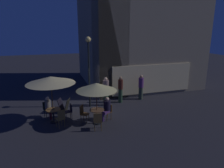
% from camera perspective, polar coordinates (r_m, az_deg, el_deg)
% --- Properties ---
extents(ground_plane, '(60.00, 60.00, 0.00)m').
position_cam_1_polar(ground_plane, '(13.03, -8.27, -6.59)').
color(ground_plane, '#25242A').
extents(cafe_building, '(8.89, 9.10, 9.63)m').
position_cam_1_polar(cafe_building, '(16.86, 3.35, 15.18)').
color(cafe_building, gray).
rests_on(cafe_building, ground).
extents(street_lamp_near_corner, '(0.33, 0.33, 4.37)m').
position_cam_1_polar(street_lamp_near_corner, '(12.37, -6.55, 7.06)').
color(street_lamp_near_corner, black).
rests_on(street_lamp_near_corner, ground).
extents(menu_sandwich_board, '(0.80, 0.76, 0.83)m').
position_cam_1_polar(menu_sandwich_board, '(12.38, -13.25, -5.89)').
color(menu_sandwich_board, black).
rests_on(menu_sandwich_board, ground).
extents(cafe_table_0, '(0.75, 0.75, 0.77)m').
position_cam_1_polar(cafe_table_0, '(10.67, -4.23, -8.20)').
color(cafe_table_0, black).
rests_on(cafe_table_0, ground).
extents(cafe_table_1, '(0.75, 0.75, 0.74)m').
position_cam_1_polar(cafe_table_1, '(11.19, -16.08, -7.76)').
color(cafe_table_1, black).
rests_on(cafe_table_1, ground).
extents(patio_umbrella_0, '(2.06, 2.06, 2.20)m').
position_cam_1_polar(patio_umbrella_0, '(10.19, -4.38, -0.84)').
color(patio_umbrella_0, black).
rests_on(patio_umbrella_0, ground).
extents(patio_umbrella_1, '(2.45, 2.45, 2.50)m').
position_cam_1_polar(patio_umbrella_1, '(10.65, -16.77, 1.04)').
color(patio_umbrella_1, black).
rests_on(patio_umbrella_1, ground).
extents(cafe_chair_0, '(0.54, 0.54, 0.92)m').
position_cam_1_polar(cafe_chair_0, '(10.95, -8.07, -7.79)').
color(cafe_chair_0, '#4D3318').
rests_on(cafe_chair_0, ground).
extents(cafe_chair_1, '(0.48, 0.48, 0.94)m').
position_cam_1_polar(cafe_chair_1, '(9.96, -4.00, -9.96)').
color(cafe_chair_1, brown).
rests_on(cafe_chair_1, ground).
extents(cafe_chair_2, '(0.51, 0.51, 0.85)m').
position_cam_1_polar(cafe_chair_2, '(11.15, -1.06, -7.38)').
color(cafe_chair_2, brown).
rests_on(cafe_chair_2, ground).
extents(cafe_chair_3, '(0.43, 0.43, 0.87)m').
position_cam_1_polar(cafe_chair_3, '(11.34, -11.81, -7.20)').
color(cafe_chair_3, black).
rests_on(cafe_chair_3, ground).
extents(cafe_chair_4, '(0.56, 0.56, 0.90)m').
position_cam_1_polar(cafe_chair_4, '(11.92, -17.59, -6.37)').
color(cafe_chair_4, black).
rests_on(cafe_chair_4, ground).
extents(cafe_chair_5, '(0.51, 0.51, 0.95)m').
position_cam_1_polar(cafe_chair_5, '(10.51, -14.15, -9.03)').
color(cafe_chair_5, brown).
rests_on(cafe_chair_5, ground).
extents(patron_seated_0, '(0.56, 0.50, 1.29)m').
position_cam_1_polar(patron_seated_0, '(11.00, -1.55, -6.50)').
color(patron_seated_0, '#53306E').
rests_on(patron_seated_0, ground).
extents(patron_seated_1, '(0.42, 0.51, 1.22)m').
position_cam_1_polar(patron_seated_1, '(11.75, -17.39, -6.00)').
color(patron_seated_1, '#53181E').
rests_on(patron_seated_1, ground).
extents(patron_standing_2, '(0.35, 0.35, 1.75)m').
position_cam_1_polar(patron_standing_2, '(14.30, 8.09, -0.86)').
color(patron_standing_2, '#343F31').
rests_on(patron_standing_2, ground).
extents(patron_standing_3, '(0.38, 0.38, 1.86)m').
position_cam_1_polar(patron_standing_3, '(13.01, -1.71, -2.09)').
color(patron_standing_3, '#264628').
rests_on(patron_standing_3, ground).
extents(patron_standing_4, '(0.33, 0.33, 1.77)m').
position_cam_1_polar(patron_standing_4, '(13.56, 2.38, -1.53)').
color(patron_standing_4, '#27402A').
rests_on(patron_standing_4, ground).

